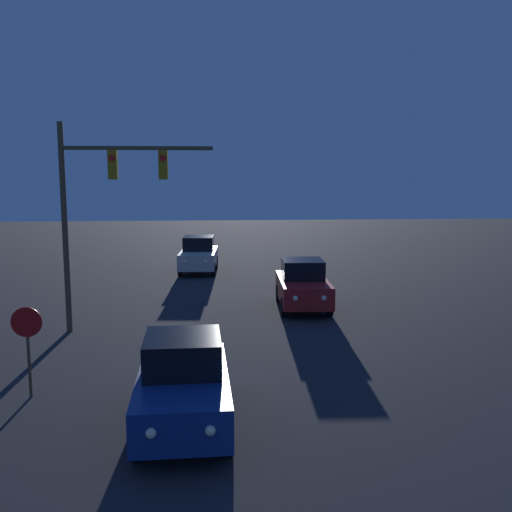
{
  "coord_description": "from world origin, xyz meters",
  "views": [
    {
      "loc": [
        -1.13,
        -0.95,
        5.01
      ],
      "look_at": [
        0.0,
        13.49,
        2.9
      ],
      "focal_mm": 40.0,
      "sensor_mm": 36.0,
      "label": 1
    }
  ],
  "objects_px": {
    "car_far": "(199,255)",
    "stop_sign": "(27,335)",
    "traffic_signal_mast": "(101,195)",
    "car_near": "(183,384)",
    "car_mid": "(303,285)"
  },
  "relations": [
    {
      "from": "car_far",
      "to": "traffic_signal_mast",
      "type": "relative_size",
      "value": 0.61
    },
    {
      "from": "car_mid",
      "to": "car_near",
      "type": "bearing_deg",
      "value": 70.26
    },
    {
      "from": "car_far",
      "to": "stop_sign",
      "type": "height_order",
      "value": "stop_sign"
    },
    {
      "from": "car_far",
      "to": "traffic_signal_mast",
      "type": "distance_m",
      "value": 11.65
    },
    {
      "from": "car_far",
      "to": "car_near",
      "type": "bearing_deg",
      "value": 93.86
    },
    {
      "from": "car_near",
      "to": "car_far",
      "type": "bearing_deg",
      "value": -91.28
    },
    {
      "from": "traffic_signal_mast",
      "to": "car_near",
      "type": "bearing_deg",
      "value": -68.74
    },
    {
      "from": "car_mid",
      "to": "traffic_signal_mast",
      "type": "bearing_deg",
      "value": 22.89
    },
    {
      "from": "car_far",
      "to": "stop_sign",
      "type": "relative_size",
      "value": 1.92
    },
    {
      "from": "traffic_signal_mast",
      "to": "stop_sign",
      "type": "height_order",
      "value": "traffic_signal_mast"
    },
    {
      "from": "car_mid",
      "to": "traffic_signal_mast",
      "type": "xyz_separation_m",
      "value": [
        -6.78,
        -2.55,
        3.46
      ]
    },
    {
      "from": "car_near",
      "to": "traffic_signal_mast",
      "type": "relative_size",
      "value": 0.6
    },
    {
      "from": "car_mid",
      "to": "stop_sign",
      "type": "relative_size",
      "value": 1.9
    },
    {
      "from": "traffic_signal_mast",
      "to": "stop_sign",
      "type": "distance_m",
      "value": 6.22
    },
    {
      "from": "car_mid",
      "to": "car_far",
      "type": "distance_m",
      "value": 9.17
    }
  ]
}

